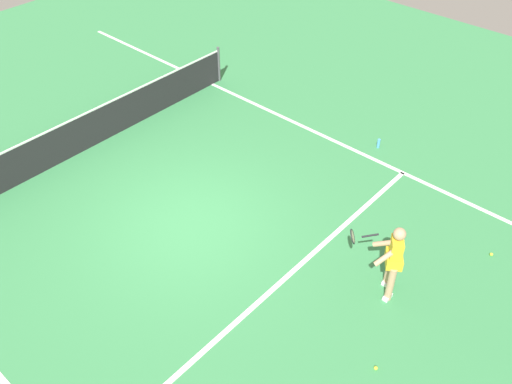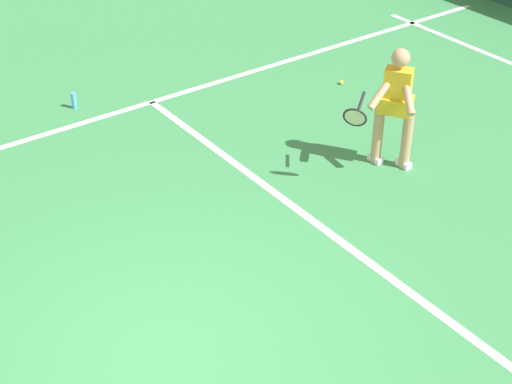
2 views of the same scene
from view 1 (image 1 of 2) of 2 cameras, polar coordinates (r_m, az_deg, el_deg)
The scene contains 8 objects.
ground_plane at distance 11.63m, azimuth -6.76°, elevation -3.22°, with size 26.67×26.67×0.00m, color #38844C.
service_line_marking at distance 10.44m, azimuth 2.45°, elevation -9.29°, with size 8.88×0.10×0.01m, color white.
sideline_right_marking at distance 14.24m, azimuth 6.43°, elevation 5.96°, with size 0.10×18.52×0.01m, color white.
court_net at distance 13.89m, azimuth -17.76°, elevation 5.56°, with size 9.56×0.08×1.03m.
tennis_player at distance 9.98m, azimuth 13.77°, elevation -6.58°, with size 0.69×1.14×1.55m.
tennis_ball_near at distance 9.53m, azimuth 12.16°, elevation -17.20°, with size 0.07×0.07×0.07m, color #D1E533.
tennis_ball_mid at distance 11.81m, azimuth 22.95°, elevation -5.89°, with size 0.07×0.07×0.07m, color #D1E533.
water_bottle at distance 13.92m, azimuth 12.43°, elevation 4.88°, with size 0.07×0.07×0.24m, color #4C9EE5.
Camera 1 is at (-5.38, -6.62, 7.91)m, focal length 39.09 mm.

